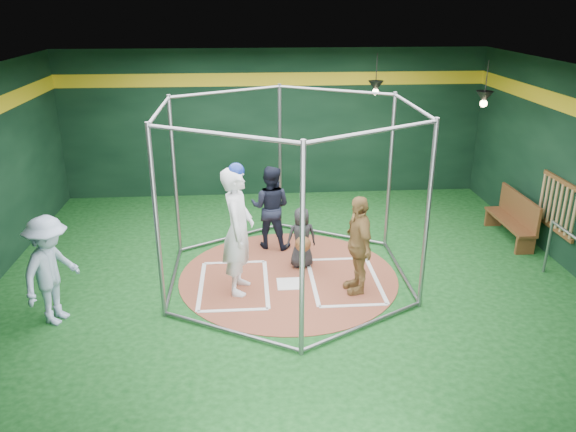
{
  "coord_description": "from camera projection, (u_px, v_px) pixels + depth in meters",
  "views": [
    {
      "loc": [
        -0.67,
        -8.75,
        4.55
      ],
      "look_at": [
        0.0,
        0.1,
        1.1
      ],
      "focal_mm": 35.0,
      "sensor_mm": 36.0,
      "label": 1
    }
  ],
  "objects": [
    {
      "name": "batter_box_right",
      "position": [
        344.0,
        280.0,
        9.65
      ],
      "size": [
        1.17,
        1.77,
        0.01
      ],
      "color": "white",
      "rests_on": "clay_disc"
    },
    {
      "name": "catcher_figure",
      "position": [
        302.0,
        238.0,
        9.98
      ],
      "size": [
        0.59,
        0.6,
        1.11
      ],
      "color": "black",
      "rests_on": "clay_disc"
    },
    {
      "name": "steel_railing",
      "position": [
        567.0,
        251.0,
        9.24
      ],
      "size": [
        0.05,
        1.15,
        0.99
      ],
      "color": "gray",
      "rests_on": "ground"
    },
    {
      "name": "batter_figure",
      "position": [
        238.0,
        230.0,
        8.98
      ],
      "size": [
        0.61,
        0.83,
        2.19
      ],
      "color": "white",
      "rests_on": "clay_disc"
    },
    {
      "name": "umpire",
      "position": [
        270.0,
        207.0,
        10.71
      ],
      "size": [
        0.94,
        0.82,
        1.63
      ],
      "primitive_type": "imported",
      "rotation": [
        0.0,
        0.0,
        2.84
      ],
      "color": "black",
      "rests_on": "clay_disc"
    },
    {
      "name": "bystander_blue",
      "position": [
        51.0,
        270.0,
        8.19
      ],
      "size": [
        0.97,
        1.24,
        1.68
      ],
      "primitive_type": "imported",
      "rotation": [
        0.0,
        0.0,
        1.2
      ],
      "color": "#A8BEDF",
      "rests_on": "ground"
    },
    {
      "name": "batting_cage",
      "position": [
        288.0,
        196.0,
        9.28
      ],
      "size": [
        4.05,
        4.67,
        3.0
      ],
      "color": "gray",
      "rests_on": "ground"
    },
    {
      "name": "dugout_bench",
      "position": [
        514.0,
        217.0,
        11.19
      ],
      "size": [
        0.38,
        1.62,
        0.94
      ],
      "color": "brown",
      "rests_on": "ground"
    },
    {
      "name": "clay_disc",
      "position": [
        288.0,
        276.0,
        9.82
      ],
      "size": [
        3.8,
        3.8,
        0.01
      ],
      "primitive_type": "cylinder",
      "color": "brown",
      "rests_on": "ground"
    },
    {
      "name": "bat_rack",
      "position": [
        557.0,
        205.0,
        10.16
      ],
      "size": [
        0.07,
        1.25,
        0.98
      ],
      "color": "brown",
      "rests_on": "room_shell"
    },
    {
      "name": "pendant_lamp_far",
      "position": [
        484.0,
        97.0,
        10.97
      ],
      "size": [
        0.34,
        0.34,
        0.9
      ],
      "color": "black",
      "rests_on": "room_shell"
    },
    {
      "name": "room_shell",
      "position": [
        288.0,
        181.0,
        9.2
      ],
      "size": [
        10.1,
        9.1,
        3.53
      ],
      "color": "#0D3C13",
      "rests_on": "ground"
    },
    {
      "name": "visitor_leopard",
      "position": [
        358.0,
        244.0,
        9.06
      ],
      "size": [
        0.53,
        1.01,
        1.65
      ],
      "primitive_type": "imported",
      "rotation": [
        0.0,
        0.0,
        -1.44
      ],
      "color": "tan",
      "rests_on": "clay_disc"
    },
    {
      "name": "batter_box_left",
      "position": [
        234.0,
        284.0,
        9.52
      ],
      "size": [
        1.17,
        1.77,
        0.01
      ],
      "color": "white",
      "rests_on": "clay_disc"
    },
    {
      "name": "pendant_lamp_near",
      "position": [
        376.0,
        86.0,
        12.33
      ],
      "size": [
        0.34,
        0.34,
        0.9
      ],
      "color": "black",
      "rests_on": "room_shell"
    },
    {
      "name": "home_plate",
      "position": [
        290.0,
        284.0,
        9.54
      ],
      "size": [
        0.43,
        0.43,
        0.01
      ],
      "primitive_type": "cube",
      "color": "white",
      "rests_on": "clay_disc"
    }
  ]
}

